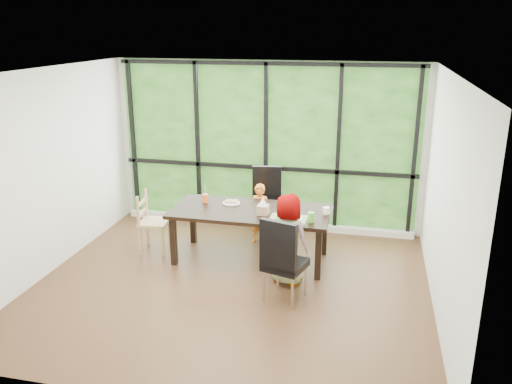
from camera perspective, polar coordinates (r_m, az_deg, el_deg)
ground at (r=6.85m, az=-2.78°, el=-10.18°), size 5.00×5.00×0.00m
back_wall at (r=8.45m, az=1.16°, el=5.06°), size 5.00×0.00×5.00m
foliage_backdrop at (r=8.43m, az=1.14°, el=5.03°), size 4.80×0.02×2.65m
window_mullions at (r=8.39m, az=1.08°, el=4.97°), size 4.80×0.06×2.65m
window_sill at (r=8.73m, az=0.98°, el=-3.43°), size 4.80×0.12×0.10m
dining_table at (r=7.41m, az=-0.58°, el=-4.69°), size 2.23×1.07×0.75m
chair_window_leather at (r=8.23m, az=1.14°, el=-1.15°), size 0.53×0.53×1.08m
chair_interior_leather at (r=6.31m, az=3.22°, el=-7.26°), size 0.57×0.57×1.08m
chair_end_beech at (r=7.81m, az=-11.05°, el=-3.25°), size 0.44×0.46×0.90m
child_toddler at (r=7.93m, az=0.43°, el=-2.42°), size 0.38×0.28×0.94m
child_older at (r=6.70m, az=3.74°, el=-5.17°), size 0.69×0.57×1.20m
placemat at (r=6.95m, az=3.54°, el=-2.93°), size 0.49×0.36×0.01m
plate_far at (r=7.54m, az=-2.70°, el=-1.20°), size 0.25×0.25×0.02m
plate_near at (r=6.94m, az=3.98°, el=-2.93°), size 0.27×0.27×0.02m
orange_cup at (r=7.60m, az=-5.55°, el=-0.68°), size 0.08×0.08×0.13m
green_cup at (r=6.85m, az=6.04°, el=-2.77°), size 0.08×0.08×0.13m
white_mug at (r=7.17m, az=7.68°, el=-2.03°), size 0.09×0.09×0.10m
tissue_box at (r=7.09m, az=0.77°, el=-1.95°), size 0.15×0.15×0.13m
crepe_rolls_far at (r=7.53m, az=-2.71°, el=-1.02°), size 0.20×0.12×0.04m
crepe_rolls_near at (r=6.93m, az=3.99°, el=-2.72°), size 0.10×0.12×0.04m
straw_white at (r=7.57m, az=-5.57°, el=0.06°), size 0.01×0.04×0.20m
straw_pink at (r=6.81m, az=6.07°, el=-1.93°), size 0.01×0.04×0.20m
tissue at (r=7.05m, az=0.77°, el=-1.03°), size 0.12×0.12×0.11m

